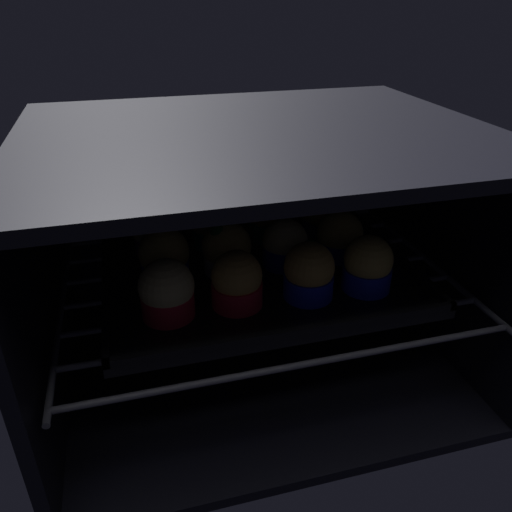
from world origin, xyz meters
TOP-DOWN VIEW (x-y plane):
  - oven_cavity at (0.00, 26.25)cm, footprint 59.00×47.00cm
  - oven_rack at (0.00, 22.00)cm, footprint 54.80×42.00cm
  - baking_tray at (0.00, 22.99)cm, footprint 42.90×34.13cm
  - muffin_row0_col0 at (-13.48, 14.35)cm, footprint 6.79×6.79cm
  - muffin_row0_col1 at (-4.77, 14.48)cm, footprint 6.52×6.52cm
  - muffin_row0_col2 at (4.62, 14.01)cm, footprint 6.56×6.56cm
  - muffin_row0_col3 at (12.80, 13.85)cm, footprint 6.52×6.52cm
  - muffin_row1_col0 at (-12.89, 22.78)cm, footprint 6.85×6.85cm
  - muffin_row1_col1 at (-4.20, 23.29)cm, footprint 7.01×7.01cm
  - muffin_row1_col2 at (4.28, 22.92)cm, footprint 6.54×6.54cm
  - muffin_row1_col3 at (12.92, 23.25)cm, footprint 6.82×6.82cm
  - muffin_row2_col0 at (-13.29, 31.80)cm, footprint 6.80×6.80cm
  - muffin_row2_col1 at (-4.43, 31.69)cm, footprint 6.79×6.79cm
  - muffin_row2_col2 at (4.62, 32.07)cm, footprint 6.83×6.83cm
  - muffin_row2_col3 at (13.50, 31.52)cm, footprint 7.15×7.15cm

SIDE VIEW (x-z plane):
  - oven_rack at x=0.00cm, z-range 13.20..14.00cm
  - baking_tray at x=0.00cm, z-range 13.57..15.77cm
  - oven_cavity at x=0.00cm, z-range -1.50..35.50cm
  - muffin_row1_col2 at x=4.28cm, z-range 14.76..21.76cm
  - muffin_row1_col3 at x=12.92cm, z-range 14.72..21.86cm
  - muffin_row2_col0 at x=-13.29cm, z-range 14.53..22.28cm
  - muffin_row2_col1 at x=-4.43cm, z-range 14.81..22.18cm
  - muffin_row1_col1 at x=-4.20cm, z-range 14.78..22.28cm
  - muffin_row0_col1 at x=-4.77cm, z-range 14.82..22.28cm
  - muffin_row0_col0 at x=-13.48cm, z-range 14.81..22.39cm
  - muffin_row2_col3 at x=13.50cm, z-range 14.80..22.40cm
  - muffin_row0_col3 at x=12.80cm, z-range 14.84..22.43cm
  - muffin_row0_col2 at x=4.62cm, z-range 14.90..22.56cm
  - muffin_row1_col0 at x=-12.89cm, z-range 14.90..22.69cm
  - muffin_row2_col2 at x=4.62cm, z-range 14.95..22.79cm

